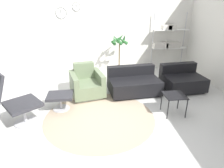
# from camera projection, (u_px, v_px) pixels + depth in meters

# --- Properties ---
(ground_plane) EXTENTS (12.00, 12.00, 0.00)m
(ground_plane) POSITION_uv_depth(u_px,v_px,m) (103.00, 113.00, 4.20)
(ground_plane) COLOR silver
(wall_back) EXTENTS (12.00, 0.09, 2.80)m
(wall_back) POSITION_uv_depth(u_px,v_px,m) (96.00, 27.00, 6.36)
(wall_back) COLOR silver
(wall_back) RESTS_ON ground_plane
(round_rug) EXTENTS (2.22, 2.22, 0.01)m
(round_rug) POSITION_uv_depth(u_px,v_px,m) (100.00, 117.00, 4.04)
(round_rug) COLOR tan
(round_rug) RESTS_ON ground_plane
(lounge_chair) EXTENTS (1.08, 1.01, 1.22)m
(lounge_chair) POSITION_uv_depth(u_px,v_px,m) (2.00, 93.00, 3.40)
(lounge_chair) COLOR #BCBCC1
(lounge_chair) RESTS_ON ground_plane
(ottoman) EXTENTS (0.54, 0.45, 0.35)m
(ottoman) POSITION_uv_depth(u_px,v_px,m) (60.00, 98.00, 4.25)
(ottoman) COLOR #BCBCC1
(ottoman) RESTS_ON ground_plane
(armchair_red) EXTENTS (0.90, 0.95, 0.76)m
(armchair_red) POSITION_uv_depth(u_px,v_px,m) (87.00, 84.00, 4.90)
(armchair_red) COLOR silver
(armchair_red) RESTS_ON ground_plane
(couch_low) EXTENTS (1.31, 0.93, 0.64)m
(couch_low) POSITION_uv_depth(u_px,v_px,m) (133.00, 84.00, 5.05)
(couch_low) COLOR black
(couch_low) RESTS_ON ground_plane
(couch_second) EXTENTS (1.06, 0.91, 0.64)m
(couch_second) POSITION_uv_depth(u_px,v_px,m) (182.00, 80.00, 5.24)
(couch_second) COLOR black
(couch_second) RESTS_ON ground_plane
(side_table) EXTENTS (0.42, 0.42, 0.43)m
(side_table) POSITION_uv_depth(u_px,v_px,m) (174.00, 97.00, 4.03)
(side_table) COLOR black
(side_table) RESTS_ON ground_plane
(potted_plant) EXTENTS (0.52, 0.55, 1.28)m
(potted_plant) POSITION_uv_depth(u_px,v_px,m) (119.00, 51.00, 6.26)
(potted_plant) COLOR brown
(potted_plant) RESTS_ON ground_plane
(shelf_unit) EXTENTS (1.13, 0.28, 1.84)m
(shelf_unit) POSITION_uv_depth(u_px,v_px,m) (168.00, 39.00, 6.53)
(shelf_unit) COLOR #BCBCC1
(shelf_unit) RESTS_ON ground_plane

